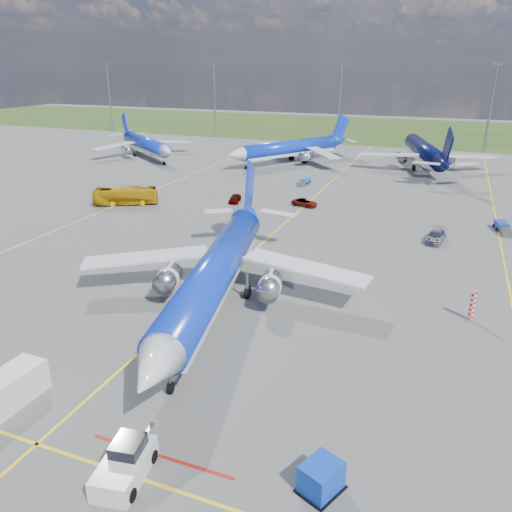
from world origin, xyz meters
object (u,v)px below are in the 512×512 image
(warning_post, at_px, (472,306))
(apron_bus, at_px, (126,196))
(main_airliner, at_px, (217,307))
(service_van, at_px, (8,389))
(pushback_tug, at_px, (126,464))
(bg_jet_nnw, at_px, (290,163))
(service_car_c, at_px, (436,236))
(bg_jet_n, at_px, (423,168))
(service_car_b, at_px, (305,203))
(service_car_a, at_px, (235,198))
(baggage_tug_w, at_px, (503,228))
(bg_jet_nw, at_px, (147,157))
(baggage_tug_c, at_px, (304,182))
(uld_container, at_px, (321,477))

(warning_post, relative_size, apron_bus, 0.28)
(main_airliner, bearing_deg, service_van, -122.45)
(pushback_tug, bearing_deg, service_van, 158.44)
(bg_jet_nnw, bearing_deg, pushback_tug, -46.14)
(service_car_c, bearing_deg, pushback_tug, -97.93)
(bg_jet_n, xyz_separation_m, service_car_b, (-16.22, -41.60, 0.62))
(service_van, bearing_deg, bg_jet_nnw, 97.47)
(service_car_a, distance_m, baggage_tug_w, 42.47)
(bg_jet_n, xyz_separation_m, apron_bus, (-45.05, -51.80, 1.50))
(bg_jet_nw, relative_size, bg_jet_n, 0.87)
(bg_jet_nnw, height_order, apron_bus, bg_jet_nnw)
(bg_jet_n, xyz_separation_m, baggage_tug_c, (-20.88, -26.28, 0.49))
(service_van, xyz_separation_m, service_car_b, (4.91, 58.26, -0.57))
(bg_jet_nnw, bearing_deg, uld_container, -39.54)
(service_car_a, distance_m, service_car_b, 12.22)
(main_airliner, distance_m, baggage_tug_w, 46.14)
(warning_post, height_order, uld_container, warning_post)
(warning_post, xyz_separation_m, bg_jet_nnw, (-40.13, 68.88, -1.50))
(bg_jet_nw, bearing_deg, baggage_tug_w, -74.45)
(bg_jet_nw, xyz_separation_m, service_car_c, (72.65, -41.05, 0.75))
(bg_jet_nw, xyz_separation_m, service_van, (46.16, -88.58, 1.19))
(bg_jet_nw, height_order, uld_container, bg_jet_nw)
(bg_jet_nw, relative_size, service_car_c, 7.16)
(baggage_tug_w, bearing_deg, main_airliner, -138.34)
(baggage_tug_w, relative_size, baggage_tug_c, 1.12)
(bg_jet_nnw, height_order, pushback_tug, bg_jet_nnw)
(main_airliner, relative_size, service_van, 7.80)
(uld_container, bearing_deg, service_car_b, 130.75)
(bg_jet_nnw, xyz_separation_m, bg_jet_n, (30.48, 5.54, 0.00))
(bg_jet_nw, height_order, service_car_a, bg_jet_nw)
(warning_post, xyz_separation_m, service_car_b, (-25.87, 32.82, -0.88))
(warning_post, xyz_separation_m, main_airliner, (-23.57, -6.45, -1.50))
(bg_jet_nnw, height_order, baggage_tug_c, bg_jet_nnw)
(service_car_b, bearing_deg, pushback_tug, -160.06)
(bg_jet_nnw, relative_size, uld_container, 17.30)
(service_van, distance_m, service_car_a, 56.71)
(service_car_a, relative_size, baggage_tug_w, 0.76)
(baggage_tug_w, distance_m, baggage_tug_c, 39.42)
(warning_post, height_order, baggage_tug_c, warning_post)
(uld_container, distance_m, service_car_c, 47.14)
(pushback_tug, height_order, baggage_tug_w, pushback_tug)
(bg_jet_nnw, distance_m, uld_container, 99.09)
(service_car_a, bearing_deg, service_van, -93.36)
(bg_jet_nw, xyz_separation_m, pushback_tug, (57.84, -91.18, 0.86))
(warning_post, xyz_separation_m, pushback_tug, (-19.10, -28.05, -0.64))
(main_airliner, xyz_separation_m, pushback_tug, (4.46, -21.60, 0.86))
(bg_jet_nnw, relative_size, apron_bus, 3.63)
(uld_container, bearing_deg, main_airliner, 153.58)
(warning_post, height_order, service_car_a, warning_post)
(bg_jet_nnw, bearing_deg, baggage_tug_w, -9.32)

